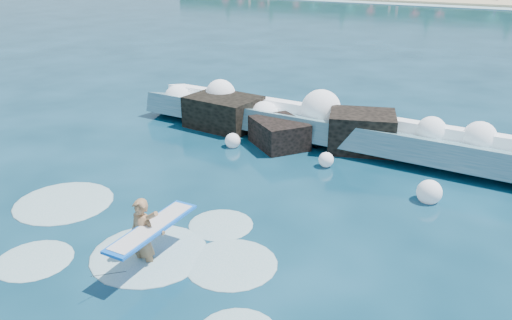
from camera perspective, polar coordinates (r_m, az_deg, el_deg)
The scene contains 8 objects.
ground at distance 13.78m, azimuth -9.74°, elevation -6.11°, with size 200.00×200.00×0.00m, color #072939.
beach at distance 87.63m, azimuth 26.78°, elevation 15.93°, with size 140.00×20.00×0.40m, color tan.
wet_band at distance 76.73m, azimuth 25.88°, elevation 15.36°, with size 140.00×5.00×0.08m, color silver.
breaking_wave at distance 18.87m, azimuth 9.17°, elevation 3.50°, with size 16.35×2.62×1.41m.
rock_cluster at distance 19.07m, azimuth 2.78°, elevation 4.01°, with size 8.50×3.69×1.59m.
surfer_with_board at distance 11.52m, azimuth -12.59°, elevation -8.43°, with size 0.99×3.01×1.88m.
wave_spray at distance 18.85m, azimuth 7.63°, elevation 4.77°, with size 15.01×4.76×1.88m.
surf_foam at distance 12.87m, azimuth -14.19°, elevation -8.70°, with size 9.34×5.29×0.14m.
Camera 1 is at (8.15, -9.03, 6.48)m, focal length 35.00 mm.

